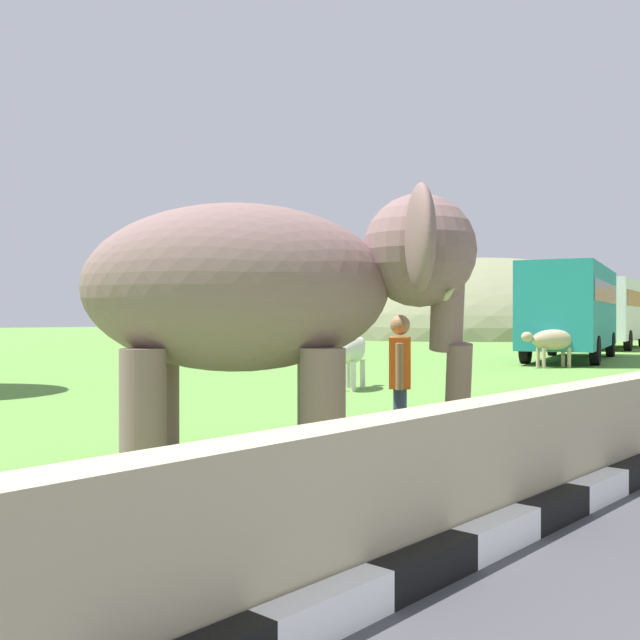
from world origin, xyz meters
TOP-DOWN VIEW (x-y plane):
  - striped_curb at (-0.35, 3.54)m, footprint 16.20×0.20m
  - barrier_parapet at (2.00, 3.84)m, footprint 28.00×0.36m
  - elephant at (1.62, 6.40)m, footprint 3.84×3.83m
  - person_handler at (3.28, 6.01)m, footprint 0.58×0.44m
  - bus_teal at (23.63, 12.68)m, footprint 9.66×4.95m
  - bus_white at (34.86, 15.32)m, footprint 8.90×4.20m
  - cow_near at (9.23, 11.65)m, footprint 1.88×1.20m
  - cow_mid at (18.97, 11.32)m, footprint 1.79×1.43m
  - hill_east at (55.00, 33.89)m, footprint 38.31×30.65m

SIDE VIEW (x-z plane):
  - hill_east at x=55.00m, z-range -6.76..6.76m
  - striped_curb at x=-0.35m, z-range 0.00..0.24m
  - barrier_parapet at x=2.00m, z-range 0.00..1.00m
  - cow_near at x=9.23m, z-range 0.26..1.48m
  - cow_mid at x=18.97m, z-range 0.26..1.48m
  - person_handler at x=3.28m, z-range 0.10..1.75m
  - elephant at x=1.62m, z-range 0.44..3.33m
  - bus_white at x=34.86m, z-range 0.33..3.83m
  - bus_teal at x=23.63m, z-range 0.33..3.83m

